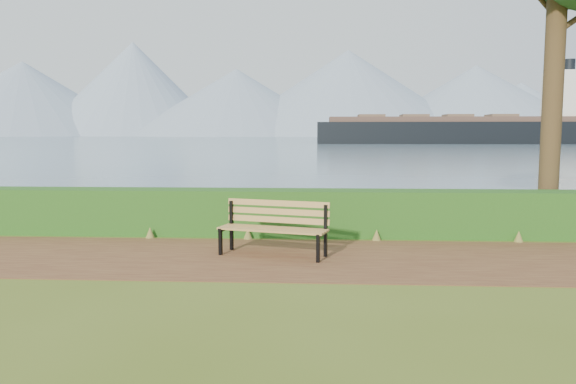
{
  "coord_description": "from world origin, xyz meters",
  "views": [
    {
      "loc": [
        0.42,
        -9.56,
        2.23
      ],
      "look_at": [
        -0.2,
        1.2,
        1.1
      ],
      "focal_mm": 35.0,
      "sensor_mm": 36.0,
      "label": 1
    }
  ],
  "objects": [
    {
      "name": "hedge",
      "position": [
        0.0,
        2.6,
        0.5
      ],
      "size": [
        32.0,
        0.85,
        1.0
      ],
      "primitive_type": "cube",
      "color": "#124113",
      "rests_on": "ground"
    },
    {
      "name": "water",
      "position": [
        0.0,
        260.0,
        0.01
      ],
      "size": [
        700.0,
        510.0,
        0.0
      ],
      "primitive_type": "cube",
      "color": "slate",
      "rests_on": "ground"
    },
    {
      "name": "cargo_ship",
      "position": [
        33.5,
        110.94,
        2.86
      ],
      "size": [
        63.08,
        9.95,
        19.15
      ],
      "rotation": [
        0.0,
        0.0,
        -0.0
      ],
      "color": "black",
      "rests_on": "ground"
    },
    {
      "name": "mountains",
      "position": [
        -9.17,
        406.05,
        27.7
      ],
      "size": [
        585.0,
        190.0,
        70.0
      ],
      "color": "#798CA1",
      "rests_on": "ground"
    },
    {
      "name": "ground",
      "position": [
        0.0,
        0.0,
        0.0
      ],
      "size": [
        140.0,
        140.0,
        0.0
      ],
      "primitive_type": "plane",
      "color": "#4C5F1B",
      "rests_on": "ground"
    },
    {
      "name": "bench",
      "position": [
        -0.41,
        0.55,
        0.57
      ],
      "size": [
        2.07,
        1.09,
        1.0
      ],
      "rotation": [
        0.0,
        0.0,
        -0.27
      ],
      "color": "black",
      "rests_on": "ground"
    },
    {
      "name": "path",
      "position": [
        0.0,
        0.3,
        0.01
      ],
      "size": [
        40.0,
        3.4,
        0.01
      ],
      "primitive_type": "cube",
      "color": "#552C1D",
      "rests_on": "ground"
    }
  ]
}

